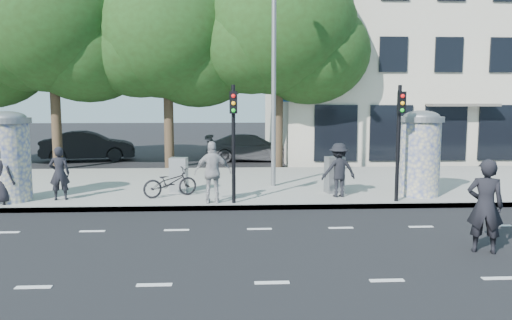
{
  "coord_description": "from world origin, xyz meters",
  "views": [
    {
      "loc": [
        -0.71,
        -10.4,
        3.11
      ],
      "look_at": [
        0.03,
        3.5,
        1.44
      ],
      "focal_mm": 35.0,
      "sensor_mm": 36.0,
      "label": 1
    }
  ],
  "objects": [
    {
      "name": "tree_center",
      "position": [
        1.5,
        12.3,
        6.31
      ],
      "size": [
        7.0,
        7.0,
        9.3
      ],
      "color": "#38281C",
      "rests_on": "ground"
    },
    {
      "name": "ped_b",
      "position": [
        -5.78,
        4.56,
        0.95
      ],
      "size": [
        0.65,
        0.49,
        1.6
      ],
      "primitive_type": "imported",
      "rotation": [
        0.0,
        0.0,
        3.33
      ],
      "color": "black",
      "rests_on": "sidewalk"
    },
    {
      "name": "bicycle",
      "position": [
        -2.55,
        4.88,
        0.6
      ],
      "size": [
        1.26,
        1.79,
        0.89
      ],
      "primitive_type": "imported",
      "rotation": [
        0.0,
        0.0,
        2.01
      ],
      "color": "black",
      "rests_on": "sidewalk"
    },
    {
      "name": "ped_d",
      "position": [
        2.64,
        4.62,
        0.98
      ],
      "size": [
        1.15,
        0.76,
        1.66
      ],
      "primitive_type": "imported",
      "rotation": [
        0.0,
        0.0,
        3.28
      ],
      "color": "black",
      "rests_on": "sidewalk"
    },
    {
      "name": "ground",
      "position": [
        0.0,
        0.0,
        0.0
      ],
      "size": [
        120.0,
        120.0,
        0.0
      ],
      "primitive_type": "plane",
      "color": "black",
      "rests_on": "ground"
    },
    {
      "name": "sidewalk",
      "position": [
        0.0,
        7.5,
        0.07
      ],
      "size": [
        40.0,
        8.0,
        0.15
      ],
      "primitive_type": "cube",
      "color": "gray",
      "rests_on": "ground"
    },
    {
      "name": "tree_near_left",
      "position": [
        -3.5,
        12.7,
        6.06
      ],
      "size": [
        6.8,
        6.8,
        8.97
      ],
      "color": "#38281C",
      "rests_on": "ground"
    },
    {
      "name": "traffic_pole_near",
      "position": [
        -0.6,
        3.79,
        2.23
      ],
      "size": [
        0.22,
        0.31,
        3.4
      ],
      "color": "black",
      "rests_on": "sidewalk"
    },
    {
      "name": "car_right",
      "position": [
        0.42,
        15.2,
        0.68
      ],
      "size": [
        2.12,
        4.78,
        1.36
      ],
      "primitive_type": "imported",
      "rotation": [
        0.0,
        0.0,
        1.53
      ],
      "color": "#4C4E53",
      "rests_on": "ground"
    },
    {
      "name": "ad_column_right",
      "position": [
        5.2,
        4.7,
        1.54
      ],
      "size": [
        1.36,
        1.36,
        2.65
      ],
      "color": "beige",
      "rests_on": "sidewalk"
    },
    {
      "name": "tree_mid_left",
      "position": [
        -8.5,
        12.5,
        6.5
      ],
      "size": [
        7.2,
        7.2,
        9.57
      ],
      "color": "#38281C",
      "rests_on": "ground"
    },
    {
      "name": "building",
      "position": [
        12.0,
        19.99,
        5.99
      ],
      "size": [
        20.3,
        15.85,
        12.0
      ],
      "color": "beige",
      "rests_on": "ground"
    },
    {
      "name": "lane_dash_near",
      "position": [
        0.0,
        -2.2,
        0.0
      ],
      "size": [
        32.0,
        0.12,
        0.01
      ],
      "primitive_type": "cube",
      "color": "silver",
      "rests_on": "ground"
    },
    {
      "name": "traffic_pole_far",
      "position": [
        4.2,
        3.79,
        2.23
      ],
      "size": [
        0.22,
        0.31,
        3.4
      ],
      "color": "black",
      "rests_on": "sidewalk"
    },
    {
      "name": "street_lamp",
      "position": [
        0.8,
        6.63,
        4.79
      ],
      "size": [
        0.25,
        0.93,
        8.0
      ],
      "color": "slate",
      "rests_on": "sidewalk"
    },
    {
      "name": "cabinet_right",
      "position": [
        2.65,
        5.29,
        0.73
      ],
      "size": [
        0.64,
        0.53,
        1.17
      ],
      "primitive_type": "cube",
      "rotation": [
        0.0,
        0.0,
        0.24
      ],
      "color": "gray",
      "rests_on": "sidewalk"
    },
    {
      "name": "ped_a",
      "position": [
        -7.29,
        4.06,
        1.03
      ],
      "size": [
        1.01,
        0.85,
        1.76
      ],
      "primitive_type": "imported",
      "rotation": [
        0.0,
        0.0,
        2.74
      ],
      "color": "black",
      "rests_on": "sidewalk"
    },
    {
      "name": "cabinet_left",
      "position": [
        -2.36,
        5.6,
        0.72
      ],
      "size": [
        0.59,
        0.47,
        1.13
      ],
      "primitive_type": "cube",
      "rotation": [
        0.0,
        0.0,
        -0.15
      ],
      "color": "gray",
      "rests_on": "sidewalk"
    },
    {
      "name": "curb",
      "position": [
        0.0,
        3.55,
        0.07
      ],
      "size": [
        40.0,
        0.1,
        0.16
      ],
      "primitive_type": "cube",
      "color": "slate",
      "rests_on": "ground"
    },
    {
      "name": "ped_e",
      "position": [
        -1.2,
        3.86,
        1.05
      ],
      "size": [
        1.08,
        0.64,
        1.8
      ],
      "primitive_type": "imported",
      "rotation": [
        0.0,
        0.0,
        3.18
      ],
      "color": "#A1A0A3",
      "rests_on": "sidewalk"
    },
    {
      "name": "man_road",
      "position": [
        4.49,
        -0.68,
        0.97
      ],
      "size": [
        0.83,
        0.69,
        1.94
      ],
      "primitive_type": "imported",
      "rotation": [
        0.0,
        0.0,
        2.77
      ],
      "color": "black",
      "rests_on": "ground"
    },
    {
      "name": "lane_dash_far",
      "position": [
        0.0,
        1.4,
        0.0
      ],
      "size": [
        32.0,
        0.12,
        0.01
      ],
      "primitive_type": "cube",
      "color": "silver",
      "rests_on": "ground"
    },
    {
      "name": "car_mid",
      "position": [
        -8.0,
        15.64,
        0.76
      ],
      "size": [
        2.43,
        4.86,
        1.53
      ],
      "primitive_type": "imported",
      "rotation": [
        0.0,
        0.0,
        1.75
      ],
      "color": "black",
      "rests_on": "ground"
    },
    {
      "name": "ad_column_left",
      "position": [
        -7.2,
        4.5,
        1.54
      ],
      "size": [
        1.36,
        1.36,
        2.65
      ],
      "color": "beige",
      "rests_on": "sidewalk"
    }
  ]
}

